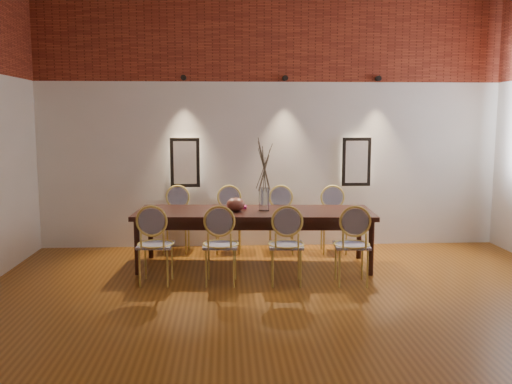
{
  "coord_description": "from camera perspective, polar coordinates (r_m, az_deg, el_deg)",
  "views": [
    {
      "loc": [
        -0.7,
        -4.72,
        1.93
      ],
      "look_at": [
        -0.32,
        1.9,
        1.05
      ],
      "focal_mm": 38.0,
      "sensor_mm": 36.0,
      "label": 1
    }
  ],
  "objects": [
    {
      "name": "floor",
      "position": [
        5.15,
        4.95,
        -14.61
      ],
      "size": [
        7.0,
        7.0,
        0.02
      ],
      "primitive_type": "cube",
      "color": "brown",
      "rests_on": "ground"
    },
    {
      "name": "wall_back",
      "position": [
        8.3,
        1.58,
        8.05
      ],
      "size": [
        7.0,
        0.1,
        4.0
      ],
      "primitive_type": "cube",
      "color": "silver",
      "rests_on": "ground"
    },
    {
      "name": "brick_band_back",
      "position": [
        8.33,
        1.66,
        16.68
      ],
      "size": [
        7.0,
        0.02,
        1.5
      ],
      "primitive_type": "cube",
      "color": "maroon",
      "rests_on": "ground"
    },
    {
      "name": "niche_left",
      "position": [
        8.21,
        -7.47,
        3.1
      ],
      "size": [
        0.36,
        0.06,
        0.66
      ],
      "primitive_type": "cube",
      "color": "#FFEAC6",
      "rests_on": "wall_back"
    },
    {
      "name": "niche_right",
      "position": [
        8.43,
        10.47,
        3.15
      ],
      "size": [
        0.36,
        0.06,
        0.66
      ],
      "primitive_type": "cube",
      "color": "#FFEAC6",
      "rests_on": "wall_back"
    },
    {
      "name": "spot_fixture_left",
      "position": [
        8.18,
        -7.63,
        11.85
      ],
      "size": [
        0.08,
        0.1,
        0.08
      ],
      "primitive_type": "cylinder",
      "rotation": [
        1.57,
        0.0,
        0.0
      ],
      "color": "black",
      "rests_on": "wall_back"
    },
    {
      "name": "spot_fixture_mid",
      "position": [
        8.21,
        3.1,
        11.89
      ],
      "size": [
        0.08,
        0.1,
        0.08
      ],
      "primitive_type": "cylinder",
      "rotation": [
        1.57,
        0.0,
        0.0
      ],
      "color": "black",
      "rests_on": "wall_back"
    },
    {
      "name": "spot_fixture_right",
      "position": [
        8.48,
        12.74,
        11.58
      ],
      "size": [
        0.08,
        0.1,
        0.08
      ],
      "primitive_type": "cylinder",
      "rotation": [
        1.57,
        0.0,
        0.0
      ],
      "color": "black",
      "rests_on": "wall_back"
    },
    {
      "name": "dining_table",
      "position": [
        7.2,
        -0.18,
        -4.91
      ],
      "size": [
        3.15,
        1.19,
        0.75
      ],
      "primitive_type": "cube",
      "rotation": [
        0.0,
        0.0,
        -0.07
      ],
      "color": "black",
      "rests_on": "floor"
    },
    {
      "name": "chair_near_a",
      "position": [
        6.54,
        -10.52,
        -5.47
      ],
      "size": [
        0.47,
        0.47,
        0.94
      ],
      "primitive_type": null,
      "rotation": [
        0.0,
        0.0,
        -0.07
      ],
      "color": "#D6BD57",
      "rests_on": "floor"
    },
    {
      "name": "chair_near_b",
      "position": [
        6.44,
        -3.72,
        -5.56
      ],
      "size": [
        0.47,
        0.47,
        0.94
      ],
      "primitive_type": null,
      "rotation": [
        0.0,
        0.0,
        -0.07
      ],
      "color": "#D6BD57",
      "rests_on": "floor"
    },
    {
      "name": "chair_near_c",
      "position": [
        6.43,
        3.19,
        -5.58
      ],
      "size": [
        0.47,
        0.47,
        0.94
      ],
      "primitive_type": null,
      "rotation": [
        0.0,
        0.0,
        -0.07
      ],
      "color": "#D6BD57",
      "rests_on": "floor"
    },
    {
      "name": "chair_near_d",
      "position": [
        6.51,
        10.03,
        -5.52
      ],
      "size": [
        0.47,
        0.47,
        0.94
      ],
      "primitive_type": null,
      "rotation": [
        0.0,
        0.0,
        -0.07
      ],
      "color": "#D6BD57",
      "rests_on": "floor"
    },
    {
      "name": "chair_far_a",
      "position": [
        8.04,
        -8.41,
        -2.98
      ],
      "size": [
        0.47,
        0.47,
        0.94
      ],
      "primitive_type": null,
      "rotation": [
        0.0,
        0.0,
        3.08
      ],
      "color": "#D6BD57",
      "rests_on": "floor"
    },
    {
      "name": "chair_far_b",
      "position": [
        7.96,
        -2.9,
        -3.02
      ],
      "size": [
        0.47,
        0.47,
        0.94
      ],
      "primitive_type": null,
      "rotation": [
        0.0,
        0.0,
        3.08
      ],
      "color": "#D6BD57",
      "rests_on": "floor"
    },
    {
      "name": "chair_far_c",
      "position": [
        7.95,
        2.67,
        -3.03
      ],
      "size": [
        0.47,
        0.47,
        0.94
      ],
      "primitive_type": null,
      "rotation": [
        0.0,
        0.0,
        3.08
      ],
      "color": "#D6BD57",
      "rests_on": "floor"
    },
    {
      "name": "chair_far_d",
      "position": [
        8.01,
        8.21,
        -3.01
      ],
      "size": [
        0.47,
        0.47,
        0.94
      ],
      "primitive_type": null,
      "rotation": [
        0.0,
        0.0,
        3.08
      ],
      "color": "#D6BD57",
      "rests_on": "floor"
    },
    {
      "name": "vase",
      "position": [
        7.1,
        0.86,
        -0.78
      ],
      "size": [
        0.14,
        0.14,
        0.3
      ],
      "primitive_type": "cylinder",
      "color": "silver",
      "rests_on": "dining_table"
    },
    {
      "name": "dried_branches",
      "position": [
        7.05,
        0.87,
        2.84
      ],
      "size": [
        0.5,
        0.5,
        0.7
      ],
      "primitive_type": null,
      "color": "#4B402E",
      "rests_on": "vase"
    },
    {
      "name": "bowl",
      "position": [
        7.07,
        -2.16,
        -1.31
      ],
      "size": [
        0.24,
        0.24,
        0.18
      ],
      "primitive_type": "ellipsoid",
      "color": "brown",
      "rests_on": "dining_table"
    },
    {
      "name": "book",
      "position": [
        7.33,
        -2.03,
        -1.59
      ],
      "size": [
        0.27,
        0.2,
        0.03
      ],
      "primitive_type": "cube",
      "rotation": [
        0.0,
        0.0,
        -0.07
      ],
      "color": "#84144E",
      "rests_on": "dining_table"
    }
  ]
}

